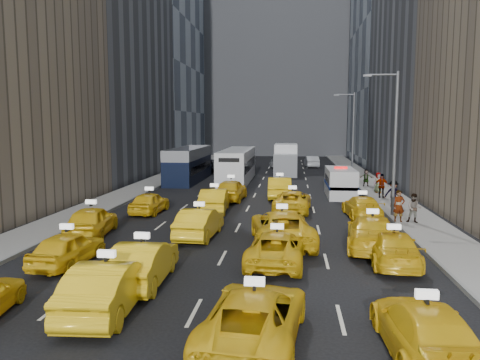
{
  "coord_description": "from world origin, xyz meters",
  "views": [
    {
      "loc": [
        2.96,
        -17.73,
        5.87
      ],
      "look_at": [
        -0.53,
        13.85,
        2.0
      ],
      "focal_mm": 35.0,
      "sensor_mm": 36.0,
      "label": 1
    }
  ],
  "objects_px": {
    "box_truck": "(286,159)",
    "double_decker": "(189,165)",
    "taxi_1": "(108,286)",
    "taxi_2": "(254,316)",
    "pedestrian_0": "(399,206)",
    "taxi_3": "(425,330)",
    "city_bus": "(237,166)",
    "nypd_van": "(340,183)"
  },
  "relations": [
    {
      "from": "taxi_1",
      "to": "taxi_2",
      "type": "bearing_deg",
      "value": 158.02
    },
    {
      "from": "city_bus",
      "to": "taxi_1",
      "type": "bearing_deg",
      "value": -93.01
    },
    {
      "from": "box_truck",
      "to": "taxi_1",
      "type": "bearing_deg",
      "value": -93.54
    },
    {
      "from": "nypd_van",
      "to": "double_decker",
      "type": "xyz_separation_m",
      "value": [
        -14.36,
        8.65,
        0.57
      ]
    },
    {
      "from": "taxi_1",
      "to": "box_truck",
      "type": "distance_m",
      "value": 40.89
    },
    {
      "from": "double_decker",
      "to": "box_truck",
      "type": "xyz_separation_m",
      "value": [
        9.77,
        7.47,
        0.04
      ]
    },
    {
      "from": "taxi_3",
      "to": "city_bus",
      "type": "height_order",
      "value": "city_bus"
    },
    {
      "from": "taxi_1",
      "to": "taxi_2",
      "type": "xyz_separation_m",
      "value": [
        4.73,
        -1.59,
        -0.08
      ]
    },
    {
      "from": "double_decker",
      "to": "box_truck",
      "type": "distance_m",
      "value": 12.3
    },
    {
      "from": "taxi_3",
      "to": "box_truck",
      "type": "xyz_separation_m",
      "value": [
        -4.04,
        42.49,
        0.99
      ]
    },
    {
      "from": "nypd_van",
      "to": "box_truck",
      "type": "height_order",
      "value": "box_truck"
    },
    {
      "from": "taxi_3",
      "to": "pedestrian_0",
      "type": "xyz_separation_m",
      "value": [
        2.86,
        15.97,
        0.37
      ]
    },
    {
      "from": "double_decker",
      "to": "city_bus",
      "type": "relative_size",
      "value": 0.92
    },
    {
      "from": "taxi_2",
      "to": "pedestrian_0",
      "type": "xyz_separation_m",
      "value": [
        7.18,
        15.65,
        0.34
      ]
    },
    {
      "from": "box_truck",
      "to": "double_decker",
      "type": "bearing_deg",
      "value": -139.08
    },
    {
      "from": "taxi_2",
      "to": "box_truck",
      "type": "distance_m",
      "value": 42.18
    },
    {
      "from": "taxi_3",
      "to": "city_bus",
      "type": "xyz_separation_m",
      "value": [
        -8.8,
        34.86,
        0.91
      ]
    },
    {
      "from": "taxi_1",
      "to": "pedestrian_0",
      "type": "relative_size",
      "value": 2.66
    },
    {
      "from": "city_bus",
      "to": "nypd_van",
      "type": "bearing_deg",
      "value": -44.79
    },
    {
      "from": "box_truck",
      "to": "pedestrian_0",
      "type": "xyz_separation_m",
      "value": [
        6.9,
        -26.52,
        -0.62
      ]
    },
    {
      "from": "taxi_3",
      "to": "city_bus",
      "type": "bearing_deg",
      "value": -78.16
    },
    {
      "from": "city_bus",
      "to": "box_truck",
      "type": "height_order",
      "value": "box_truck"
    },
    {
      "from": "city_bus",
      "to": "box_truck",
      "type": "bearing_deg",
      "value": 55.47
    },
    {
      "from": "pedestrian_0",
      "to": "taxi_1",
      "type": "bearing_deg",
      "value": -139.61
    },
    {
      "from": "taxi_2",
      "to": "city_bus",
      "type": "relative_size",
      "value": 0.42
    },
    {
      "from": "taxi_3",
      "to": "taxi_1",
      "type": "bearing_deg",
      "value": -14.26
    },
    {
      "from": "taxi_2",
      "to": "box_truck",
      "type": "relative_size",
      "value": 0.69
    },
    {
      "from": "taxi_2",
      "to": "pedestrian_0",
      "type": "relative_size",
      "value": 2.85
    },
    {
      "from": "double_decker",
      "to": "city_bus",
      "type": "distance_m",
      "value": 5.01
    },
    {
      "from": "taxi_2",
      "to": "box_truck",
      "type": "height_order",
      "value": "box_truck"
    },
    {
      "from": "city_bus",
      "to": "pedestrian_0",
      "type": "bearing_deg",
      "value": -60.88
    },
    {
      "from": "taxi_1",
      "to": "nypd_van",
      "type": "xyz_separation_m",
      "value": [
        9.61,
        24.45,
        0.27
      ]
    },
    {
      "from": "taxi_1",
      "to": "taxi_3",
      "type": "relative_size",
      "value": 1.01
    },
    {
      "from": "taxi_2",
      "to": "city_bus",
      "type": "bearing_deg",
      "value": -76.84
    },
    {
      "from": "taxi_3",
      "to": "nypd_van",
      "type": "xyz_separation_m",
      "value": [
        0.56,
        26.37,
        0.38
      ]
    },
    {
      "from": "nypd_van",
      "to": "pedestrian_0",
      "type": "xyz_separation_m",
      "value": [
        2.3,
        -10.39,
        -0.01
      ]
    },
    {
      "from": "taxi_3",
      "to": "nypd_van",
      "type": "distance_m",
      "value": 26.37
    },
    {
      "from": "taxi_1",
      "to": "taxi_3",
      "type": "xyz_separation_m",
      "value": [
        9.05,
        -1.91,
        -0.11
      ]
    },
    {
      "from": "nypd_van",
      "to": "box_truck",
      "type": "distance_m",
      "value": 16.78
    },
    {
      "from": "taxi_1",
      "to": "city_bus",
      "type": "relative_size",
      "value": 0.39
    },
    {
      "from": "taxi_1",
      "to": "double_decker",
      "type": "relative_size",
      "value": 0.43
    },
    {
      "from": "taxi_3",
      "to": "box_truck",
      "type": "distance_m",
      "value": 42.69
    }
  ]
}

